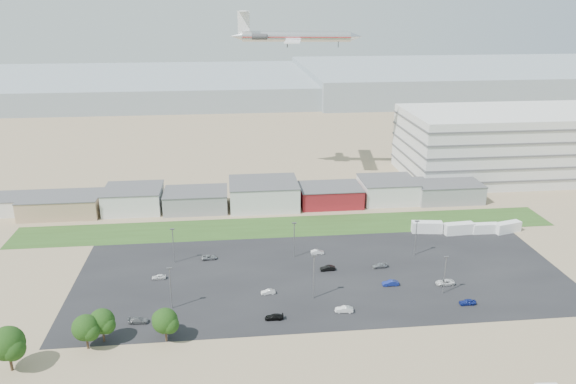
{
  "coord_description": "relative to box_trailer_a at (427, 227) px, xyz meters",
  "views": [
    {
      "loc": [
        -16.89,
        -102.73,
        64.55
      ],
      "look_at": [
        -3.29,
        22.0,
        21.35
      ],
      "focal_mm": 35.0,
      "sensor_mm": 36.0,
      "label": 1
    }
  ],
  "objects": [
    {
      "name": "parked_car_12",
      "position": [
        -19.71,
        -20.8,
        -1.07
      ],
      "size": [
        4.03,
        1.84,
        1.14
      ],
      "primitive_type": "imported",
      "rotation": [
        0.0,
        0.0,
        -1.51
      ],
      "color": "#A5A5AA",
      "rests_on": "ground"
    },
    {
      "name": "parked_car_4",
      "position": [
        -48.82,
        -31.23,
        -1.09
      ],
      "size": [
        3.41,
        1.49,
        1.09
      ],
      "primitive_type": "imported",
      "rotation": [
        0.0,
        0.0,
        -1.47
      ],
      "color": "silver",
      "rests_on": "ground"
    },
    {
      "name": "ground",
      "position": [
        -39.82,
        -43.27,
        -1.64
      ],
      "size": [
        700.0,
        700.0,
        0.0
      ],
      "primitive_type": "plane",
      "color": "#8F765B",
      "rests_on": "ground"
    },
    {
      "name": "box_trailer_c",
      "position": [
        16.73,
        -2.19,
        -0.21
      ],
      "size": [
        7.64,
        2.43,
        2.86
      ],
      "primitive_type": null,
      "rotation": [
        0.0,
        0.0,
        -0.01
      ],
      "color": "silver",
      "rests_on": "ground"
    },
    {
      "name": "lightpole_front_m",
      "position": [
        -38.66,
        -34.12,
        3.75
      ],
      "size": [
        1.27,
        0.53,
        10.78
      ],
      "primitive_type": null,
      "color": "slate",
      "rests_on": "ground"
    },
    {
      "name": "parked_car_13",
      "position": [
        -32.94,
        -40.87,
        -0.99
      ],
      "size": [
        4.07,
        1.9,
        1.29
      ],
      "primitive_type": "imported",
      "rotation": [
        0.0,
        0.0,
        -1.71
      ],
      "color": "silver",
      "rests_on": "ground"
    },
    {
      "name": "parking_lot",
      "position": [
        -34.82,
        -23.27,
        -1.63
      ],
      "size": [
        120.0,
        50.0,
        0.01
      ],
      "primitive_type": "cube",
      "color": "black",
      "rests_on": "ground"
    },
    {
      "name": "tree_near",
      "position": [
        -71.44,
        -45.33,
        1.46
      ],
      "size": [
        4.13,
        4.13,
        6.2
      ],
      "primitive_type": null,
      "color": "black",
      "rests_on": "ground"
    },
    {
      "name": "hills_backdrop",
      "position": [
        0.18,
        271.73,
        2.86
      ],
      "size": [
        700.0,
        200.0,
        9.0
      ],
      "primitive_type": null,
      "color": "gray",
      "rests_on": "ground"
    },
    {
      "name": "building_row",
      "position": [
        -56.82,
        27.73,
        2.36
      ],
      "size": [
        170.0,
        20.0,
        8.0
      ],
      "primitive_type": null,
      "color": "silver",
      "rests_on": "ground"
    },
    {
      "name": "parked_car_9",
      "position": [
        -62.79,
        -11.26,
        -1.07
      ],
      "size": [
        4.25,
        2.3,
        1.13
      ],
      "primitive_type": "imported",
      "rotation": [
        0.0,
        0.0,
        1.68
      ],
      "color": "#A5A5AA",
      "rests_on": "ground"
    },
    {
      "name": "parked_car_0",
      "position": [
        -6.49,
        -31.33,
        -1.01
      ],
      "size": [
        4.57,
        2.21,
        1.25
      ],
      "primitive_type": "imported",
      "rotation": [
        0.0,
        0.0,
        -1.54
      ],
      "color": "silver",
      "rests_on": "ground"
    },
    {
      "name": "parked_car_2",
      "position": [
        -4.92,
        -40.77,
        -1.0
      ],
      "size": [
        3.75,
        1.55,
        1.27
      ],
      "primitive_type": "imported",
      "rotation": [
        0.0,
        0.0,
        -1.58
      ],
      "color": "navy",
      "rests_on": "ground"
    },
    {
      "name": "parked_car_11",
      "position": [
        -34.07,
        -11.16,
        -1.06
      ],
      "size": [
        3.57,
        1.34,
        1.16
      ],
      "primitive_type": "imported",
      "rotation": [
        0.0,
        0.0,
        1.54
      ],
      "color": "silver",
      "rests_on": "ground"
    },
    {
      "name": "lightpole_front_r",
      "position": [
        -8.48,
        -35.28,
        3.06
      ],
      "size": [
        1.11,
        0.46,
        9.4
      ],
      "primitive_type": null,
      "color": "slate",
      "rests_on": "ground"
    },
    {
      "name": "grass_strip",
      "position": [
        -39.82,
        8.73,
        -1.63
      ],
      "size": [
        160.0,
        16.0,
        0.02
      ],
      "primitive_type": "cube",
      "color": "#2A481B",
      "rests_on": "ground"
    },
    {
      "name": "tree_left",
      "position": [
        -85.39,
        -48.78,
        2.48
      ],
      "size": [
        5.49,
        5.49,
        8.24
      ],
      "primitive_type": null,
      "color": "black",
      "rests_on": "ground"
    },
    {
      "name": "tree_mid",
      "position": [
        -82.74,
        -46.64,
        2.4
      ],
      "size": [
        5.39,
        5.39,
        8.08
      ],
      "primitive_type": null,
      "color": "black",
      "rests_on": "ground"
    },
    {
      "name": "parked_car_1",
      "position": [
        -19.55,
        -30.32,
        -0.98
      ],
      "size": [
        3.98,
        1.41,
        1.31
      ],
      "primitive_type": "imported",
      "rotation": [
        0.0,
        0.0,
        -1.56
      ],
      "color": "navy",
      "rests_on": "ground"
    },
    {
      "name": "box_trailer_b",
      "position": [
        8.89,
        -2.04,
        -0.01
      ],
      "size": [
        8.85,
        3.36,
        3.25
      ],
      "primitive_type": null,
      "rotation": [
        0.0,
        0.0,
        0.08
      ],
      "color": "silver",
      "rests_on": "ground"
    },
    {
      "name": "parked_car_7",
      "position": [
        -33.05,
        -21.0,
        -1.01
      ],
      "size": [
        3.91,
        1.59,
        1.26
      ],
      "primitive_type": "imported",
      "rotation": [
        0.0,
        0.0,
        -1.5
      ],
      "color": "black",
      "rests_on": "ground"
    },
    {
      "name": "parked_car_3",
      "position": [
        -48.36,
        -42.19,
        -1.06
      ],
      "size": [
        4.03,
        1.74,
        1.16
      ],
      "primitive_type": "imported",
      "rotation": [
        0.0,
        0.0,
        -1.6
      ],
      "color": "black",
      "rests_on": "ground"
    },
    {
      "name": "box_trailer_d",
      "position": [
        23.5,
        -2.41,
        -0.11
      ],
      "size": [
        8.56,
        4.64,
        3.06
      ],
      "primitive_type": null,
      "rotation": [
        0.0,
        0.0,
        0.27
      ],
      "color": "silver",
      "rests_on": "ground"
    },
    {
      "name": "parked_car_5",
      "position": [
        -74.72,
        -20.98,
        -1.05
      ],
      "size": [
        3.46,
        1.46,
        1.17
      ],
      "primitive_type": "imported",
      "rotation": [
        0.0,
        0.0,
        -1.55
      ],
      "color": "silver",
      "rests_on": "ground"
    },
    {
      "name": "lightpole_back_m",
      "position": [
        -40.47,
        -12.1,
        3.21
      ],
      "size": [
        1.14,
        0.47,
        9.69
      ],
      "primitive_type": null,
      "color": "slate",
      "rests_on": "ground"
    },
    {
      "name": "parked_car_10",
      "position": [
        -76.85,
        -40.47,
        -1.01
      ],
      "size": [
        4.4,
        2.01,
        1.25
      ],
      "primitive_type": "imported",
      "rotation": [
        0.0,
        0.0,
        1.51
      ],
      "color": "#595B5E",
      "rests_on": "ground"
    },
    {
      "name": "lightpole_back_r",
      "position": [
        -8.38,
        -14.43,
        3.23
      ],
      "size": [
        1.15,
        0.48,
        9.74
      ],
      "primitive_type": null,
      "color": "slate",
      "rests_on": "ground"
    },
    {
      "name": "box_trailer_a",
      "position": [
        0.0,
        0.0,
        0.0
      ],
      "size": [
        9.04,
        3.95,
        3.28
      ],
      "primitive_type": null,
      "rotation": [
        0.0,
        0.0,
        -0.14
      ],
      "color": "silver",
      "rests_on": "ground"
    },
    {
      "name": "lightpole_front_l",
      "position": [
        -70.37,
        -35.2,
        3.29
      ],
      "size": [
        1.16,
        0.48,
        9.86
      ],
      "primitive_type": null,
      "color": "slate",
      "rests_on": "ground"
    },
    {
      "name": "tree_far_left",
      "position": [
        -97.74,
        -54.22,
        3.39
      ],
      "size": [
        6.7,
        6.7,
        10.05
      ],
      "primitive_type": null,
      "color": "black",
      "rests_on": "ground"
    },
    {
      "name": "airliner",
      "position": [
        -31.33,
        59.27,
        50.41
      ],
      "size": [
        51.29,
        38.7,
        13.91
      ],
      "primitive_type": null,
      "rotation": [
        0.0,
        0.0,
        -0.15
      ],
      "color": "silver"
    },
    {
      "name": "lightpole_back_l",
      "position": [
        -71.71,
        -12.06,
        3.06
      ],
      "size": [
        1.1,
        0.46,
        9.39
      ],
      "primitive_type": null,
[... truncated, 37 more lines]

